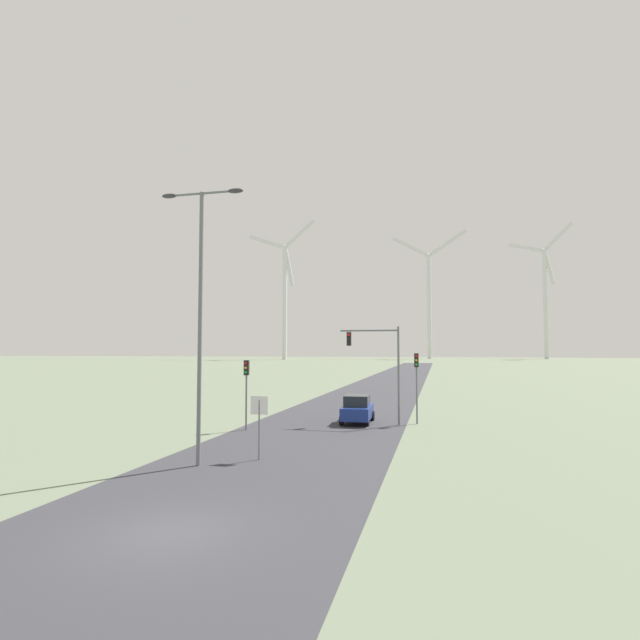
{
  "coord_description": "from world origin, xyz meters",
  "views": [
    {
      "loc": [
        7.05,
        -12.22,
        4.85
      ],
      "look_at": [
        0.0,
        17.42,
        6.64
      ],
      "focal_mm": 28.0,
      "sensor_mm": 36.0,
      "label": 1
    }
  ],
  "objects_px": {
    "stop_sign_near": "(259,415)",
    "traffic_light_post_near_left": "(246,379)",
    "wind_turbine_far_left": "(285,292)",
    "streetlamp": "(201,294)",
    "wind_turbine_center": "(545,294)",
    "wind_turbine_left": "(429,295)",
    "traffic_light_mast_overhead": "(379,356)",
    "traffic_light_post_near_right": "(417,372)",
    "car_approaching": "(357,409)"
  },
  "relations": [
    {
      "from": "car_approaching",
      "to": "wind_turbine_left",
      "type": "height_order",
      "value": "wind_turbine_left"
    },
    {
      "from": "stop_sign_near",
      "to": "traffic_light_post_near_right",
      "type": "bearing_deg",
      "value": 62.85
    },
    {
      "from": "stop_sign_near",
      "to": "traffic_light_post_near_right",
      "type": "height_order",
      "value": "traffic_light_post_near_right"
    },
    {
      "from": "car_approaching",
      "to": "wind_turbine_left",
      "type": "bearing_deg",
      "value": 89.78
    },
    {
      "from": "traffic_light_post_near_left",
      "to": "wind_turbine_center",
      "type": "relative_size",
      "value": 0.06
    },
    {
      "from": "car_approaching",
      "to": "traffic_light_mast_overhead",
      "type": "bearing_deg",
      "value": -12.88
    },
    {
      "from": "wind_turbine_far_left",
      "to": "wind_turbine_center",
      "type": "height_order",
      "value": "wind_turbine_center"
    },
    {
      "from": "wind_turbine_left",
      "to": "stop_sign_near",
      "type": "bearing_deg",
      "value": -90.8
    },
    {
      "from": "streetlamp",
      "to": "traffic_light_mast_overhead",
      "type": "distance_m",
      "value": 14.74
    },
    {
      "from": "wind_turbine_far_left",
      "to": "wind_turbine_center",
      "type": "relative_size",
      "value": 0.99
    },
    {
      "from": "traffic_light_post_near_left",
      "to": "wind_turbine_center",
      "type": "xyz_separation_m",
      "value": [
        64.02,
        241.02,
        29.66
      ]
    },
    {
      "from": "traffic_light_post_near_left",
      "to": "wind_turbine_left",
      "type": "xyz_separation_m",
      "value": [
        6.94,
        234.08,
        29.7
      ]
    },
    {
      "from": "traffic_light_mast_overhead",
      "to": "wind_turbine_left",
      "type": "height_order",
      "value": "wind_turbine_left"
    },
    {
      "from": "car_approaching",
      "to": "wind_turbine_far_left",
      "type": "xyz_separation_m",
      "value": [
        -66.41,
        195.24,
        31.62
      ]
    },
    {
      "from": "streetlamp",
      "to": "wind_turbine_center",
      "type": "height_order",
      "value": "wind_turbine_center"
    },
    {
      "from": "stop_sign_near",
      "to": "traffic_light_mast_overhead",
      "type": "distance_m",
      "value": 12.45
    },
    {
      "from": "traffic_light_mast_overhead",
      "to": "wind_turbine_far_left",
      "type": "bearing_deg",
      "value": 109.14
    },
    {
      "from": "car_approaching",
      "to": "wind_turbine_far_left",
      "type": "height_order",
      "value": "wind_turbine_far_left"
    },
    {
      "from": "traffic_light_post_near_right",
      "to": "wind_turbine_far_left",
      "type": "height_order",
      "value": "wind_turbine_far_left"
    },
    {
      "from": "streetlamp",
      "to": "stop_sign_near",
      "type": "height_order",
      "value": "streetlamp"
    },
    {
      "from": "streetlamp",
      "to": "wind_turbine_far_left",
      "type": "distance_m",
      "value": 219.19
    },
    {
      "from": "wind_turbine_center",
      "to": "traffic_light_post_near_right",
      "type": "bearing_deg",
      "value": -102.91
    },
    {
      "from": "traffic_light_post_near_left",
      "to": "traffic_light_mast_overhead",
      "type": "distance_m",
      "value": 8.69
    },
    {
      "from": "traffic_light_mast_overhead",
      "to": "wind_turbine_left",
      "type": "relative_size",
      "value": 0.1
    },
    {
      "from": "traffic_light_post_near_left",
      "to": "car_approaching",
      "type": "height_order",
      "value": "traffic_light_post_near_left"
    },
    {
      "from": "wind_turbine_far_left",
      "to": "wind_turbine_center",
      "type": "bearing_deg",
      "value": 18.38
    },
    {
      "from": "traffic_light_post_near_right",
      "to": "wind_turbine_center",
      "type": "height_order",
      "value": "wind_turbine_center"
    },
    {
      "from": "traffic_light_post_near_right",
      "to": "wind_turbine_far_left",
      "type": "bearing_deg",
      "value": 109.83
    },
    {
      "from": "traffic_light_post_near_left",
      "to": "wind_turbine_far_left",
      "type": "relative_size",
      "value": 0.06
    },
    {
      "from": "traffic_light_post_near_left",
      "to": "wind_turbine_far_left",
      "type": "distance_m",
      "value": 210.68
    },
    {
      "from": "traffic_light_post_near_left",
      "to": "traffic_light_post_near_right",
      "type": "relative_size",
      "value": 0.91
    },
    {
      "from": "streetlamp",
      "to": "traffic_light_post_near_right",
      "type": "xyz_separation_m",
      "value": [
        8.4,
        13.94,
        -3.86
      ]
    },
    {
      "from": "streetlamp",
      "to": "wind_turbine_left",
      "type": "relative_size",
      "value": 0.18
    },
    {
      "from": "wind_turbine_center",
      "to": "streetlamp",
      "type": "bearing_deg",
      "value": -104.04
    },
    {
      "from": "traffic_light_post_near_left",
      "to": "traffic_light_post_near_right",
      "type": "distance_m",
      "value": 11.05
    },
    {
      "from": "streetlamp",
      "to": "traffic_light_mast_overhead",
      "type": "height_order",
      "value": "streetlamp"
    },
    {
      "from": "car_approaching",
      "to": "wind_turbine_far_left",
      "type": "bearing_deg",
      "value": 108.78
    },
    {
      "from": "traffic_light_post_near_right",
      "to": "traffic_light_mast_overhead",
      "type": "xyz_separation_m",
      "value": [
        -2.37,
        -0.78,
        1.1
      ]
    },
    {
      "from": "streetlamp",
      "to": "stop_sign_near",
      "type": "distance_m",
      "value": 5.88
    },
    {
      "from": "wind_turbine_far_left",
      "to": "traffic_light_mast_overhead",
      "type": "bearing_deg",
      "value": -70.86
    },
    {
      "from": "streetlamp",
      "to": "car_approaching",
      "type": "xyz_separation_m",
      "value": [
        4.55,
        13.5,
        -6.28
      ]
    },
    {
      "from": "wind_turbine_far_left",
      "to": "traffic_light_post_near_left",
      "type": "bearing_deg",
      "value": -73.18
    },
    {
      "from": "streetlamp",
      "to": "car_approaching",
      "type": "bearing_deg",
      "value": 71.37
    },
    {
      "from": "wind_turbine_center",
      "to": "car_approaching",
      "type": "bearing_deg",
      "value": -103.77
    },
    {
      "from": "traffic_light_mast_overhead",
      "to": "wind_turbine_center",
      "type": "bearing_deg",
      "value": 76.59
    },
    {
      "from": "wind_turbine_left",
      "to": "wind_turbine_center",
      "type": "bearing_deg",
      "value": 6.94
    },
    {
      "from": "wind_turbine_far_left",
      "to": "car_approaching",
      "type": "bearing_deg",
      "value": -71.22
    },
    {
      "from": "stop_sign_near",
      "to": "traffic_light_post_near_left",
      "type": "relative_size",
      "value": 0.66
    },
    {
      "from": "streetlamp",
      "to": "car_approaching",
      "type": "distance_m",
      "value": 15.57
    },
    {
      "from": "car_approaching",
      "to": "wind_turbine_far_left",
      "type": "relative_size",
      "value": 0.06
    }
  ]
}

